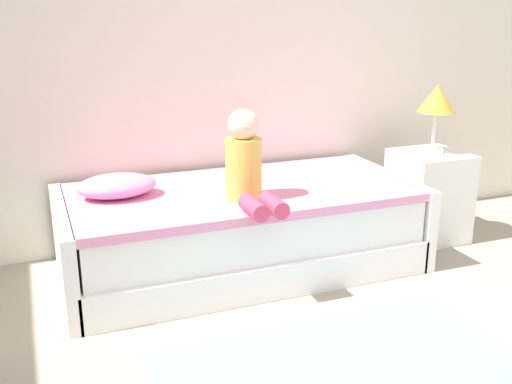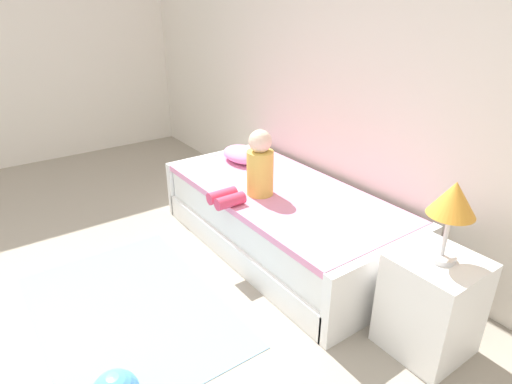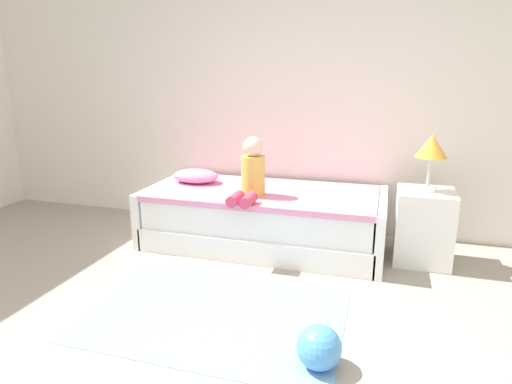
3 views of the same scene
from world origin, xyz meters
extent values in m
cube|color=silver|center=(0.00, 2.60, 1.45)|extent=(7.20, 0.10, 2.90)
cube|color=white|center=(-0.30, 2.00, 0.10)|extent=(2.00, 1.00, 0.20)
cube|color=white|center=(-0.30, 2.00, 0.33)|extent=(1.94, 0.94, 0.25)
cube|color=pink|center=(-0.30, 2.00, 0.47)|extent=(1.98, 0.98, 0.05)
cube|color=white|center=(-1.32, 2.00, 0.25)|extent=(0.07, 1.00, 0.50)
cube|color=white|center=(0.72, 2.00, 0.25)|extent=(0.07, 1.00, 0.50)
cube|color=white|center=(1.05, 2.00, 0.30)|extent=(0.44, 0.44, 0.60)
cylinder|color=silver|center=(1.05, 2.00, 0.61)|extent=(0.15, 0.15, 0.03)
cylinder|color=silver|center=(1.05, 2.00, 0.75)|extent=(0.02, 0.02, 0.24)
cone|color=#F29E33|center=(1.05, 2.00, 0.96)|extent=(0.24, 0.24, 0.18)
cylinder|color=gold|center=(-0.35, 1.82, 0.67)|extent=(0.20, 0.20, 0.34)
sphere|color=beige|center=(-0.35, 1.82, 0.92)|extent=(0.17, 0.17, 0.17)
cylinder|color=#D83F60|center=(-0.40, 1.52, 0.55)|extent=(0.09, 0.22, 0.09)
cylinder|color=#D83F60|center=(-0.29, 1.52, 0.55)|extent=(0.09, 0.22, 0.09)
ellipsoid|color=#EA8CC6|center=(-1.01, 2.10, 0.56)|extent=(0.44, 0.30, 0.13)
sphere|color=#4C99E5|center=(0.45, 0.38, 0.12)|extent=(0.24, 0.24, 0.24)
cube|color=#7AA8CC|center=(-0.25, 0.70, 0.00)|extent=(1.60, 1.10, 0.01)
camera|label=1|loc=(-1.44, -1.16, 1.52)|focal=41.78mm
camera|label=2|loc=(2.04, 0.09, 1.88)|focal=30.09mm
camera|label=3|loc=(0.71, -1.62, 1.49)|focal=30.68mm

